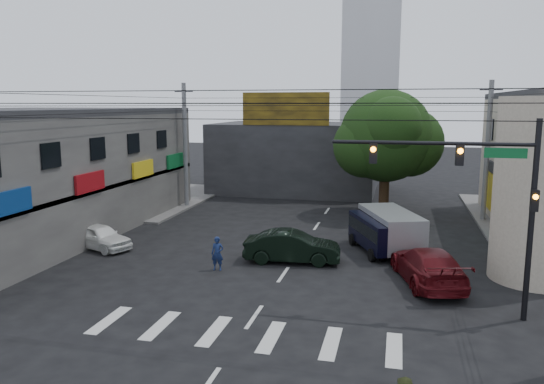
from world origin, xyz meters
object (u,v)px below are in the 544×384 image
at_px(traffic_gantry, 483,186).
at_px(maroon_sedan, 428,266).
at_px(navy_van, 378,235).
at_px(utility_pole_far_right, 487,152).
at_px(silver_minivan, 390,231).
at_px(dark_sedan, 292,247).
at_px(traffic_officer, 217,254).
at_px(utility_pole_far_left, 185,146).
at_px(street_tree, 386,136).
at_px(white_compact, 100,237).

height_order(traffic_gantry, maroon_sedan, traffic_gantry).
distance_m(traffic_gantry, navy_van, 9.52).
relative_size(utility_pole_far_right, maroon_sedan, 1.58).
bearing_deg(traffic_gantry, silver_minivan, 111.19).
bearing_deg(utility_pole_far_right, dark_sedan, -131.25).
bearing_deg(utility_pole_far_right, navy_van, -125.18).
bearing_deg(dark_sedan, utility_pole_far_right, -46.82).
bearing_deg(traffic_officer, dark_sedan, 27.24).
bearing_deg(utility_pole_far_left, dark_sedan, -48.74).
relative_size(street_tree, silver_minivan, 1.63).
height_order(utility_pole_far_left, white_compact, utility_pole_far_left).
xyz_separation_m(navy_van, traffic_officer, (-7.15, -4.82, -0.12)).
relative_size(utility_pole_far_right, navy_van, 1.89).
distance_m(traffic_gantry, dark_sedan, 10.15).
bearing_deg(white_compact, maroon_sedan, -74.65).
relative_size(traffic_gantry, navy_van, 1.48).
distance_m(maroon_sedan, navy_van, 5.04).
bearing_deg(utility_pole_far_right, silver_minivan, -123.71).
bearing_deg(silver_minivan, maroon_sedan, 177.84).
height_order(street_tree, traffic_gantry, street_tree).
height_order(utility_pole_far_right, dark_sedan, utility_pole_far_right).
height_order(traffic_gantry, navy_van, traffic_gantry).
relative_size(utility_pole_far_left, dark_sedan, 1.91).
xyz_separation_m(traffic_gantry, utility_pole_far_left, (-18.32, 17.00, -0.23)).
bearing_deg(dark_sedan, traffic_officer, 117.72).
bearing_deg(street_tree, maroon_sedan, -81.04).
distance_m(utility_pole_far_right, traffic_officer, 19.94).
relative_size(utility_pole_far_right, dark_sedan, 1.91).
bearing_deg(silver_minivan, utility_pole_far_left, 38.84).
xyz_separation_m(utility_pole_far_left, navy_van, (14.50, -9.22, -3.69)).
distance_m(white_compact, silver_minivan, 15.48).
bearing_deg(dark_sedan, navy_van, -61.04).
xyz_separation_m(utility_pole_far_right, silver_minivan, (-5.86, -8.79, -3.54)).
height_order(silver_minivan, traffic_officer, silver_minivan).
bearing_deg(traffic_officer, utility_pole_far_left, 111.61).
xyz_separation_m(white_compact, navy_van, (14.50, 2.78, 0.24)).
bearing_deg(maroon_sedan, dark_sedan, -29.82).
height_order(utility_pole_far_right, white_compact, utility_pole_far_right).
height_order(street_tree, navy_van, street_tree).
height_order(dark_sedan, silver_minivan, silver_minivan).
relative_size(dark_sedan, traffic_officer, 3.04).
bearing_deg(maroon_sedan, silver_minivan, -85.67).
bearing_deg(navy_van, white_compact, 77.94).
distance_m(navy_van, traffic_officer, 8.62).
bearing_deg(street_tree, white_compact, -138.12).
height_order(traffic_gantry, dark_sedan, traffic_gantry).
distance_m(utility_pole_far_left, traffic_officer, 16.30).
bearing_deg(white_compact, traffic_officer, -84.35).
xyz_separation_m(utility_pole_far_right, dark_sedan, (-10.50, -11.97, -3.83)).
height_order(white_compact, traffic_officer, traffic_officer).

